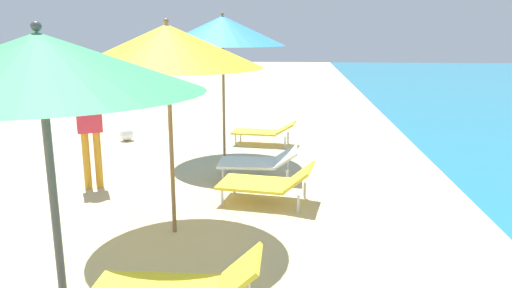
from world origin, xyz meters
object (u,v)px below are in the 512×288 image
object	(u,v)px
umbrella_second	(40,64)
lounger_farthest_shoreside	(264,131)
beach_ball	(127,134)
lounger_third_shoreside	(268,182)
lounger_second_shoreside	(180,287)
umbrella_third	(167,46)
lounger_farthest_inland	(259,161)
person_walking_near	(89,118)
umbrella_farthest	(223,31)

from	to	relation	value
umbrella_second	lounger_farthest_shoreside	xyz separation A→B (m)	(0.75, 7.39, -1.89)
umbrella_second	beach_ball	bearing A→B (deg)	107.22
lounger_third_shoreside	lounger_farthest_shoreside	bearing A→B (deg)	-76.33
lounger_third_shoreside	lounger_second_shoreside	bearing A→B (deg)	88.12
umbrella_third	lounger_farthest_shoreside	distance (m)	5.11
lounger_third_shoreside	beach_ball	world-z (taller)	lounger_third_shoreside
lounger_farthest_inland	person_walking_near	xyz separation A→B (m)	(-2.51, -0.72, 0.81)
lounger_farthest_inland	beach_ball	distance (m)	4.06
umbrella_third	beach_ball	bearing A→B (deg)	115.76
lounger_second_shoreside	lounger_farthest_inland	size ratio (longest dim) A/B	1.11
umbrella_second	lounger_farthest_shoreside	bearing A→B (deg)	84.21
umbrella_second	umbrella_third	xyz separation A→B (m)	(-0.01, 2.71, 0.02)
umbrella_second	person_walking_near	xyz separation A→B (m)	(-1.68, 4.26, -1.09)
lounger_third_shoreside	person_walking_near	distance (m)	2.87
umbrella_second	person_walking_near	size ratio (longest dim) A/B	1.35
lounger_second_shoreside	lounger_farthest_shoreside	world-z (taller)	lounger_second_shoreside
lounger_second_shoreside	lounger_farthest_inland	world-z (taller)	lounger_second_shoreside
lounger_farthest_inland	lounger_third_shoreside	bearing A→B (deg)	99.70
lounger_farthest_shoreside	umbrella_second	bearing A→B (deg)	90.98
umbrella_farthest	lounger_farthest_inland	xyz separation A→B (m)	(0.76, -1.19, -2.09)
lounger_farthest_shoreside	person_walking_near	world-z (taller)	person_walking_near
lounger_third_shoreside	lounger_farthest_shoreside	distance (m)	3.57
lounger_third_shoreside	umbrella_farthest	world-z (taller)	umbrella_farthest
umbrella_second	lounger_second_shoreside	distance (m)	2.18
person_walking_near	lounger_farthest_inland	bearing A→B (deg)	-101.63
lounger_farthest_shoreside	person_walking_near	bearing A→B (deg)	59.03
lounger_farthest_shoreside	lounger_farthest_inland	world-z (taller)	lounger_farthest_inland
lounger_second_shoreside	beach_ball	xyz separation A→B (m)	(-2.82, 6.56, -0.13)
lounger_farthest_inland	person_walking_near	size ratio (longest dim) A/B	0.73
lounger_second_shoreside	lounger_third_shoreside	distance (m)	2.94
lounger_second_shoreside	umbrella_farthest	bearing A→B (deg)	-86.51
umbrella_third	beach_ball	xyz separation A→B (m)	(-2.32, 4.80, -2.05)
umbrella_second	lounger_farthest_inland	xyz separation A→B (m)	(0.83, 4.97, -1.90)
beach_ball	umbrella_second	bearing A→B (deg)	-72.78
umbrella_farthest	beach_ball	size ratio (longest dim) A/B	8.75
beach_ball	lounger_second_shoreside	bearing A→B (deg)	-66.73
lounger_farthest_shoreside	beach_ball	size ratio (longest dim) A/B	4.50
umbrella_third	person_walking_near	world-z (taller)	umbrella_third
lounger_farthest_inland	umbrella_second	bearing A→B (deg)	79.58
person_walking_near	beach_ball	bearing A→B (deg)	-16.29
lounger_farthest_inland	person_walking_near	world-z (taller)	person_walking_near
umbrella_second	person_walking_near	distance (m)	4.70
umbrella_third	lounger_farthest_shoreside	size ratio (longest dim) A/B	1.80
person_walking_near	lounger_third_shoreside	bearing A→B (deg)	-126.26
lounger_second_shoreside	umbrella_farthest	xyz separation A→B (m)	(-0.42, 5.21, 2.09)
umbrella_third	lounger_third_shoreside	xyz separation A→B (m)	(1.06, 1.13, -1.91)
lounger_third_shoreside	umbrella_second	bearing A→B (deg)	83.70
lounger_farthest_shoreside	lounger_second_shoreside	bearing A→B (deg)	94.49
beach_ball	lounger_farthest_shoreside	bearing A→B (deg)	-2.23
lounger_second_shoreside	lounger_farthest_inland	distance (m)	4.03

